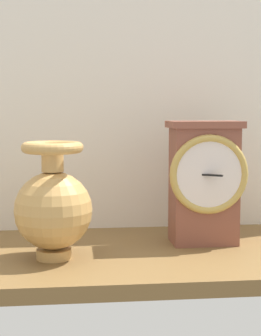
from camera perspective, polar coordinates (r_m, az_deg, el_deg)
The scene contains 4 objects.
ground_plane at distance 91.30cm, azimuth -3.04°, elevation -9.56°, with size 100.00×36.00×2.40cm, color brown.
back_wall at distance 106.76cm, azimuth -3.73°, elevation 10.96°, with size 120.00×2.00×65.00cm, color silver.
mantel_clock at distance 94.63cm, azimuth 7.91°, elevation -1.36°, with size 13.69×9.92×21.73cm.
brass_vase_bulbous at distance 85.22cm, azimuth -8.27°, elevation -4.01°, with size 12.40×12.40×18.68cm.
Camera 1 is at (-4.91, -87.76, 23.48)cm, focal length 56.95 mm.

